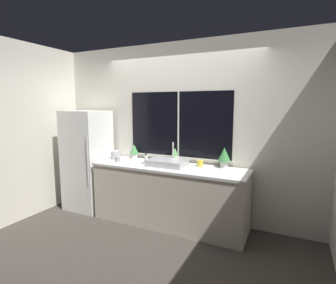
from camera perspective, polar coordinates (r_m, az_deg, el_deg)
The scene contains 14 objects.
ground_plane at distance 3.85m, azimuth -1.97°, elevation -19.06°, with size 14.00×14.00×0.00m, color #38332D.
wall_back at distance 4.08m, azimuth 2.50°, elevation 2.34°, with size 8.00×0.09×2.70m.
wall_left at distance 5.88m, azimuth -13.75°, elevation 3.86°, with size 0.06×7.00×2.70m.
wall_right at distance 4.59m, azimuth 32.19°, elevation 1.73°, with size 0.06×7.00×2.70m.
counter at distance 3.94m, azimuth 0.17°, elevation -11.46°, with size 2.29×0.65×0.88m.
refrigerator at distance 4.66m, azimuth -17.13°, elevation -3.77°, with size 0.65×0.63×1.66m.
sink at distance 3.81m, azimuth -0.19°, elevation -4.52°, with size 0.55×0.41×0.32m.
potted_plant_left at distance 4.36m, azimuth -7.37°, elevation -1.84°, with size 0.14×0.14×0.23m.
potted_plant_center at distance 4.02m, azimuth 1.49°, elevation -2.93°, with size 0.12×0.12×0.23m.
potted_plant_right at distance 3.76m, azimuth 12.15°, elevation -2.91°, with size 0.17×0.17×0.29m.
soap_bottle at distance 3.96m, azimuth -4.84°, elevation -3.76°, with size 0.06×0.06×0.16m.
mug_yellow at distance 3.80m, azimuth 7.01°, elevation -4.64°, with size 0.09×0.09×0.09m.
mug_grey at distance 4.18m, azimuth -10.93°, elevation -3.68°, with size 0.08×0.08×0.08m.
kettle at distance 4.34m, azimuth -11.42°, elevation -2.72°, with size 0.14×0.14×0.16m.
Camera 1 is at (1.60, -3.04, 1.76)m, focal length 28.00 mm.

